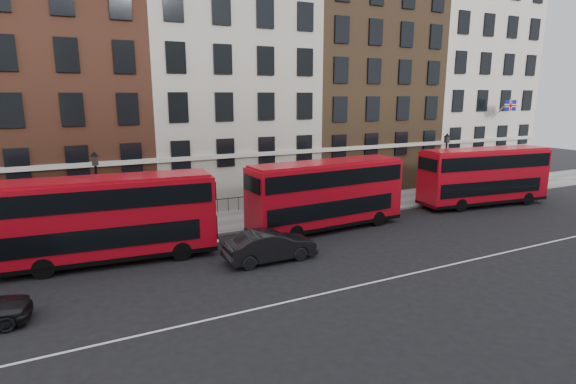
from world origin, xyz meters
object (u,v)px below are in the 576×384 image
bus_c (326,193)px  car_front (270,246)px  traffic_light (517,165)px  bus_b (108,217)px  bus_d (484,175)px

bus_c → car_front: bearing=-150.9°
bus_c → traffic_light: size_ratio=3.24×
bus_b → car_front: bearing=-20.3°
bus_c → traffic_light: (20.58, 1.89, 0.09)m
bus_c → bus_d: bus_d is taller
bus_d → car_front: bearing=-163.0°
bus_d → bus_b: bearing=-173.1°
bus_b → traffic_light: bus_b is taller
bus_b → bus_d: bus_d is taller
traffic_light → bus_b: bearing=-176.8°
bus_c → bus_d: (14.24, 0.01, 0.03)m
car_front → bus_b: bearing=64.8°
car_front → traffic_light: (26.10, 5.41, 1.65)m
car_front → bus_d: bearing=-79.7°
bus_b → car_front: (7.42, -3.52, -1.58)m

